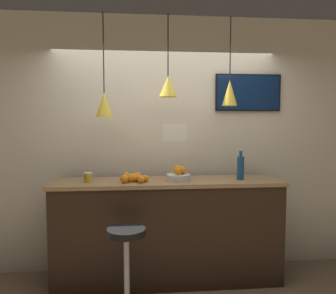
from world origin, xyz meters
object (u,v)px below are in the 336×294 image
Objects in this scene: juice_bottle at (240,167)px; fruit_bowl at (179,175)px; bar_stool at (127,258)px; spread_jar at (88,177)px; mounted_tv at (248,93)px.

fruit_bowl is at bearing 178.92° from juice_bottle.
spread_jar is at bearing 127.28° from bar_stool.
spread_jar is at bearing -180.00° from juice_bottle.
bar_stool is at bearing -156.34° from juice_bottle.
bar_stool is at bearing -147.17° from mounted_tv.
spread_jar is (-0.40, 0.52, 0.64)m from bar_stool.
fruit_bowl is 0.80× the size of juice_bottle.
mounted_tv is at bearing 32.83° from bar_stool.
mounted_tv is (1.38, 0.89, 1.54)m from bar_stool.
bar_stool is 7.75× the size of spread_jar.
juice_bottle is at bearing -117.76° from mounted_tv.
juice_bottle is 3.06× the size of spread_jar.
fruit_bowl is 2.45× the size of spread_jar.
bar_stool is at bearing -52.72° from spread_jar.
bar_stool is 2.53× the size of juice_bottle.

